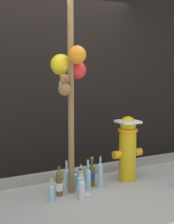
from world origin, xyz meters
TOP-DOWN VIEW (x-y plane):
  - ground_plane at (0.00, 0.00)m, footprint 14.00×14.00m
  - building_wall at (0.00, 1.33)m, footprint 10.00×0.20m
  - curb_strip at (0.00, 0.83)m, footprint 8.00×0.12m
  - memorial_post at (-0.14, 0.34)m, footprint 0.54×0.46m
  - fire_hydrant at (0.73, 0.39)m, footprint 0.43×0.28m
  - bottle_0 at (-0.08, 0.19)m, footprint 0.08×0.08m
  - bottle_1 at (-0.06, 0.39)m, footprint 0.07×0.07m
  - bottle_2 at (0.10, 0.33)m, footprint 0.07×0.07m
  - bottle_3 at (-0.46, 0.16)m, footprint 0.06×0.06m
  - bottle_4 at (-0.02, 0.30)m, footprint 0.06×0.06m
  - bottle_5 at (-0.31, 0.30)m, footprint 0.08×0.08m
  - bottle_6 at (-0.11, 0.09)m, footprint 0.07×0.07m
  - bottle_7 at (0.27, 0.32)m, footprint 0.06×0.06m
  - bottle_8 at (0.20, 0.42)m, footprint 0.08×0.08m
  - bottle_9 at (-0.13, 0.48)m, footprint 0.06×0.06m
  - litter_1 at (0.09, 0.86)m, footprint 0.17×0.17m
  - litter_2 at (1.12, -0.08)m, footprint 0.17×0.15m
  - litter_3 at (-0.01, 0.20)m, footprint 0.16×0.17m

SIDE VIEW (x-z plane):
  - ground_plane at x=0.00m, z-range 0.00..0.00m
  - litter_1 at x=0.09m, z-range 0.00..0.01m
  - litter_2 at x=1.12m, z-range 0.00..0.01m
  - litter_3 at x=-0.01m, z-range 0.00..0.01m
  - curb_strip at x=0.00m, z-range 0.00..0.08m
  - bottle_3 at x=-0.46m, z-range -0.03..0.25m
  - bottle_1 at x=-0.06m, z-range -0.03..0.27m
  - bottle_6 at x=-0.11m, z-range -0.03..0.28m
  - bottle_0 at x=-0.08m, z-range -0.04..0.29m
  - bottle_4 at x=-0.02m, z-range -0.04..0.29m
  - bottle_9 at x=-0.13m, z-range -0.04..0.32m
  - bottle_2 at x=0.10m, z-range -0.04..0.33m
  - bottle_8 at x=0.20m, z-range -0.04..0.33m
  - bottle_5 at x=-0.31m, z-range -0.04..0.34m
  - bottle_7 at x=0.27m, z-range -0.04..0.38m
  - fire_hydrant at x=0.73m, z-range 0.02..0.89m
  - memorial_post at x=-0.14m, z-range 0.25..3.19m
  - building_wall at x=0.00m, z-range 0.00..3.97m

